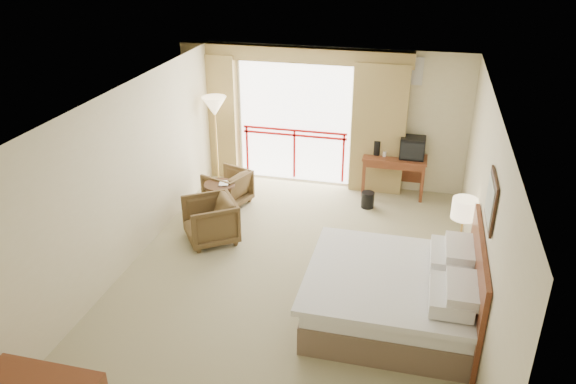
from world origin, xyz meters
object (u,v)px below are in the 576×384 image
(wastebasket, at_px, (368,200))
(armchair_near, at_px, (212,240))
(side_table, at_px, (220,194))
(desk, at_px, (395,164))
(floor_lamp, at_px, (215,110))
(table_lamp, at_px, (464,209))
(tv, at_px, (412,148))
(nightstand, at_px, (458,257))
(armchair_far, at_px, (228,203))
(bed, at_px, (395,294))

(wastebasket, relative_size, armchair_near, 0.37)
(side_table, bearing_deg, desk, 29.57)
(floor_lamp, bearing_deg, table_lamp, -24.59)
(table_lamp, height_order, wastebasket, table_lamp)
(wastebasket, height_order, side_table, side_table)
(tv, xyz_separation_m, wastebasket, (-0.70, -0.69, -0.83))
(tv, height_order, wastebasket, tv)
(side_table, bearing_deg, table_lamp, -12.28)
(floor_lamp, bearing_deg, tv, 6.32)
(nightstand, relative_size, side_table, 0.90)
(table_lamp, bearing_deg, tv, 108.49)
(tv, bearing_deg, wastebasket, -128.54)
(armchair_far, relative_size, side_table, 1.21)
(armchair_near, bearing_deg, table_lamp, 55.22)
(bed, relative_size, side_table, 3.57)
(armchair_near, bearing_deg, tv, 94.22)
(nightstand, bearing_deg, tv, 105.43)
(bed, height_order, desk, bed)
(armchair_far, bearing_deg, floor_lamp, -128.59)
(tv, bearing_deg, bed, -83.18)
(nightstand, distance_m, armchair_far, 4.30)
(table_lamp, height_order, armchair_far, table_lamp)
(wastebasket, height_order, armchair_far, armchair_far)
(nightstand, xyz_separation_m, tv, (-0.83, 2.53, 0.71))
(desk, height_order, armchair_near, desk)
(desk, distance_m, side_table, 3.37)
(tv, distance_m, armchair_near, 4.07)
(bed, distance_m, wastebasket, 3.24)
(armchair_far, bearing_deg, table_lamp, 91.81)
(tv, relative_size, wastebasket, 1.52)
(bed, distance_m, desk, 3.92)
(table_lamp, xyz_separation_m, floor_lamp, (-4.53, 2.07, 0.51))
(armchair_far, distance_m, side_table, 0.60)
(armchair_near, bearing_deg, bed, 31.27)
(table_lamp, bearing_deg, bed, -121.54)
(table_lamp, distance_m, tv, 2.62)
(tv, bearing_deg, armchair_near, -133.80)
(table_lamp, xyz_separation_m, wastebasket, (-1.53, 1.79, -0.89))
(table_lamp, bearing_deg, armchair_far, 162.03)
(nightstand, relative_size, wastebasket, 1.81)
(wastebasket, bearing_deg, table_lamp, -49.53)
(wastebasket, distance_m, floor_lamp, 3.33)
(wastebasket, xyz_separation_m, side_table, (-2.53, -0.91, 0.26))
(bed, bearing_deg, armchair_near, 156.37)
(bed, bearing_deg, side_table, 145.18)
(desk, distance_m, floor_lamp, 3.56)
(nightstand, xyz_separation_m, table_lamp, (0.00, 0.05, 0.77))
(armchair_far, xyz_separation_m, side_table, (0.01, -0.44, 0.41))
(armchair_far, height_order, floor_lamp, floor_lamp)
(tv, bearing_deg, desk, 175.87)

